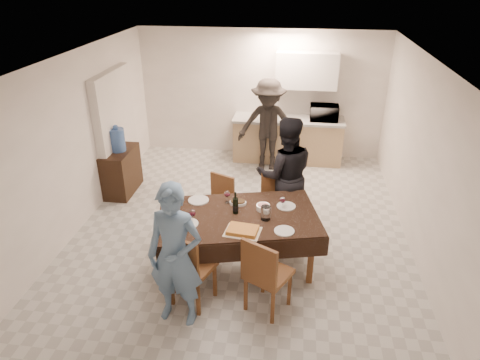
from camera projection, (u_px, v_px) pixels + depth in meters
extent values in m
cube|color=beige|center=(242.00, 226.00, 6.75)|extent=(5.00, 6.00, 0.02)
cube|color=white|center=(242.00, 58.00, 5.57)|extent=(5.00, 6.00, 0.02)
cube|color=white|center=(261.00, 94.00, 8.81)|extent=(5.00, 0.02, 2.60)
cube|color=white|center=(194.00, 291.00, 3.51)|extent=(5.00, 0.02, 2.60)
cube|color=white|center=(78.00, 142.00, 6.46)|extent=(0.02, 6.00, 2.60)
cube|color=white|center=(422.00, 160.00, 5.86)|extent=(0.02, 6.00, 2.60)
cube|color=beige|center=(116.00, 130.00, 7.62)|extent=(0.15, 1.40, 2.10)
cube|color=tan|center=(287.00, 141.00, 8.85)|extent=(2.20, 0.60, 0.86)
cube|color=#A7A7A2|center=(289.00, 120.00, 8.64)|extent=(2.24, 0.64, 0.05)
cube|color=white|center=(307.00, 71.00, 8.30)|extent=(1.20, 0.34, 0.70)
cube|color=black|center=(239.00, 217.00, 5.54)|extent=(2.26, 1.64, 0.04)
cube|color=brown|center=(239.00, 242.00, 5.72)|extent=(0.07, 0.07, 0.75)
cube|color=brown|center=(193.00, 267.00, 5.05)|extent=(0.59, 0.59, 0.06)
cube|color=brown|center=(187.00, 259.00, 4.75)|extent=(0.45, 0.20, 0.50)
cube|color=brown|center=(268.00, 274.00, 4.95)|extent=(0.63, 0.63, 0.06)
cube|color=brown|center=(268.00, 266.00, 4.64)|extent=(0.43, 0.26, 0.50)
cube|color=brown|center=(216.00, 207.00, 6.41)|extent=(0.54, 0.54, 0.05)
cube|color=brown|center=(213.00, 199.00, 6.13)|extent=(0.39, 0.20, 0.44)
cube|color=brown|center=(276.00, 209.00, 6.28)|extent=(0.50, 0.50, 0.05)
cube|color=brown|center=(276.00, 200.00, 5.98)|extent=(0.45, 0.09, 0.48)
cube|color=black|center=(122.00, 171.00, 7.61)|extent=(0.43, 0.86, 0.80)
cylinder|color=#4774C2|center=(117.00, 140.00, 7.34)|extent=(0.26, 0.26, 0.40)
cylinder|color=white|center=(266.00, 213.00, 5.40)|extent=(0.12, 0.12, 0.18)
cube|color=#D08A3D|center=(243.00, 230.00, 5.17)|extent=(0.46, 0.37, 0.05)
cylinder|color=silver|center=(263.00, 207.00, 5.63)|extent=(0.18, 0.18, 0.07)
cylinder|color=silver|center=(238.00, 203.00, 5.77)|extent=(0.21, 0.21, 0.04)
cylinder|color=silver|center=(188.00, 224.00, 5.33)|extent=(0.26, 0.26, 0.02)
cylinder|color=silver|center=(284.00, 231.00, 5.19)|extent=(0.25, 0.25, 0.01)
cylinder|color=silver|center=(198.00, 200.00, 5.86)|extent=(0.28, 0.28, 0.02)
cylinder|color=silver|center=(286.00, 206.00, 5.72)|extent=(0.25, 0.25, 0.01)
imported|color=white|center=(324.00, 113.00, 8.48)|extent=(0.55, 0.38, 0.31)
imported|color=#5B7EA2|center=(175.00, 256.00, 4.63)|extent=(0.68, 0.48, 1.73)
imported|color=black|center=(285.00, 175.00, 6.34)|extent=(0.98, 0.83, 1.80)
imported|color=black|center=(268.00, 125.00, 8.28)|extent=(1.17, 0.67, 1.81)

